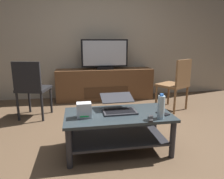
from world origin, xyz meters
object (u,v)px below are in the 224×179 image
Objects in this scene: laptop at (118,106)px; cell_phone at (163,113)px; dining_chair at (177,82)px; side_chair at (31,86)px; media_cabinet at (105,84)px; router_box at (84,110)px; tv_remote at (151,118)px; coffee_table at (118,125)px; television at (105,55)px; water_bottle_near at (161,107)px.

cell_phone is (0.45, -0.19, -0.05)m from laptop.
dining_chair is 2.40m from side_chair.
media_cabinet is 2.02m from laptop.
router_box is at bearing -103.39° from media_cabinet.
side_chair is 2.00m from tv_remote.
side_chair reaches higher than coffee_table.
coffee_table is 1.65m from side_chair.
television is (-0.00, -0.02, 0.61)m from media_cabinet.
water_bottle_near is at bearing -151.69° from cell_phone.
cell_phone is at bearing -81.47° from television.
media_cabinet is 14.12× the size of cell_phone.
water_bottle_near is at bearing -83.69° from television.
tv_remote is at bearing -38.19° from coffee_table.
laptop reaches higher than tv_remote.
water_bottle_near is (1.52, -1.39, 0.03)m from side_chair.
laptop is at bearing 76.90° from coffee_table.
coffee_table is 0.50m from cell_phone.
router_box is (-1.64, -1.22, 0.00)m from dining_chair.
router_box is (-0.37, -0.05, 0.21)m from coffee_table.
laptop reaches higher than coffee_table.
television reaches higher than tv_remote.
water_bottle_near reaches higher than laptop.
side_chair is (-2.40, 0.01, 0.01)m from dining_chair.
television is 1.04× the size of dining_chair.
coffee_table is 7.40× the size of router_box.
television is at bearing 86.44° from laptop.
tv_remote is at bearing -86.42° from television.
dining_chair is 2.05m from router_box.
tv_remote is at bearing -44.96° from side_chair.
dining_chair reaches higher than coffee_table.
television is 6.07× the size of router_box.
television is 2.33m from water_bottle_near.
dining_chair is 1.71m from tv_remote.
television is 2.04m from laptop.
media_cabinet is 2.22m from cell_phone.
router_box is at bearing -58.53° from side_chair.
coffee_table is 2.10m from media_cabinet.
coffee_table is at bearing -137.35° from dining_chair.
dining_chair is 3.54× the size of water_bottle_near.
media_cabinet is at bearing 69.77° from cell_phone.
tv_remote is (1.41, -1.41, -0.08)m from side_chair.
router_box is at bearing -171.97° from coffee_table.
cell_phone is at bearing -81.55° from media_cabinet.
cell_phone is 0.22m from tv_remote.
router_box is (-0.51, -2.15, 0.19)m from media_cabinet.
side_chair is at bearing 112.54° from cell_phone.
television is 1.51m from dining_chair.
laptop is at bearing 151.15° from tv_remote.
tv_remote is (0.14, -2.30, -0.48)m from television.
cell_phone is (0.07, 0.11, -0.12)m from water_bottle_near.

